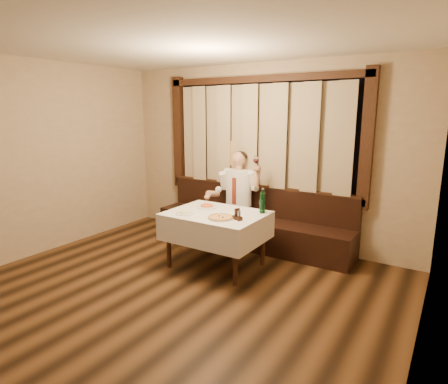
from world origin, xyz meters
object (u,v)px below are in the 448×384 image
Objects in this scene: dining_table at (216,220)px; pasta_red at (207,205)px; seated_man at (236,192)px; banquette at (252,225)px; pasta_cream at (185,211)px; green_bottle at (262,203)px; cruet_caddy at (237,216)px; pizza at (221,217)px.

pasta_red reaches higher than dining_table.
dining_table is 0.98m from seated_man.
dining_table is (0.00, -1.02, 0.34)m from banquette.
pasta_cream is 1.03m from green_bottle.
cruet_caddy is (-0.13, -0.44, -0.09)m from green_bottle.
seated_man is at bearing 103.86° from dining_table.
pizza is 2.26× the size of cruet_caddy.
pizza is 1.16× the size of pasta_red.
cruet_caddy reaches higher than dining_table.
dining_table is 0.31m from pizza.
banquette reaches higher than dining_table.
cruet_caddy reaches higher than pasta_red.
dining_table is 4.38× the size of pasta_red.
banquette is 9.49× the size of pizza.
seated_man reaches higher than banquette.
seated_man reaches higher than pasta_red.
cruet_caddy is at bearing 19.69° from pizza.
green_bottle reaches higher than pizza.
green_bottle is at bearing 34.46° from pasta_cream.
dining_table is 0.45m from cruet_caddy.
seated_man is (0.03, 0.77, 0.05)m from pasta_red.
banquette is at bearing 90.00° from dining_table.
pizza is 1.22m from seated_man.
dining_table is 3.82× the size of green_bottle.
pizza is 0.59m from pasta_red.
seated_man is (-0.63, 1.07, 0.04)m from cruet_caddy.
banquette is at bearing 131.17° from cruet_caddy.
seated_man reaches higher than pasta_cream.
pasta_red is (-0.26, 0.16, 0.15)m from dining_table.
pasta_red is 0.87× the size of green_bottle.
pasta_cream is (-0.31, -0.27, 0.14)m from dining_table.
banquette is 2.52× the size of dining_table.
cruet_caddy is (0.20, 0.07, 0.04)m from pizza.
banquette is at bearing 99.51° from pizza.
pasta_cream is (-0.31, -1.29, 0.48)m from banquette.
green_bottle is at bearing 30.21° from dining_table.
pizza is at bearing -38.33° from pasta_red.
banquette is 1.07m from green_bottle.
pasta_red is at bearing 148.03° from dining_table.
cruet_caddy is (0.40, -0.13, 0.16)m from dining_table.
pizza is (0.21, -0.21, 0.12)m from dining_table.
pasta_red is 0.81m from green_bottle.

